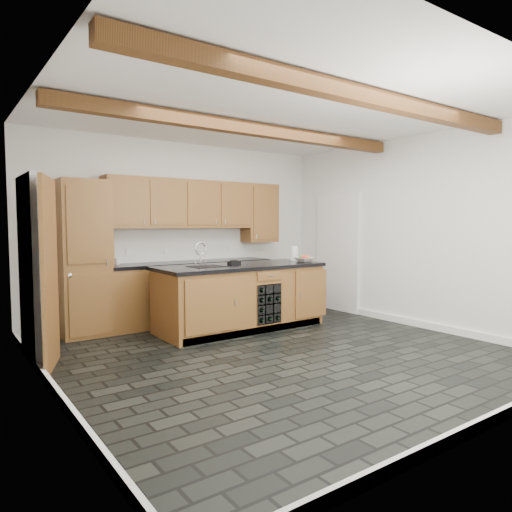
{
  "coord_description": "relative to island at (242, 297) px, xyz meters",
  "views": [
    {
      "loc": [
        -3.31,
        -4.16,
        1.51
      ],
      "look_at": [
        0.22,
        0.8,
        1.09
      ],
      "focal_mm": 32.0,
      "sensor_mm": 36.0,
      "label": 1
    }
  ],
  "objects": [
    {
      "name": "paper_towel",
      "position": [
        1.11,
        0.15,
        0.58
      ],
      "size": [
        0.13,
        0.13,
        0.23
      ],
      "primitive_type": "cylinder",
      "color": "white",
      "rests_on": "island"
    },
    {
      "name": "mug",
      "position": [
        -1.47,
        1.01,
        0.52
      ],
      "size": [
        0.15,
        0.15,
        0.1
      ],
      "primitive_type": "imported",
      "rotation": [
        0.0,
        0.0,
        0.44
      ],
      "color": "white",
      "rests_on": "back_cabinetry"
    },
    {
      "name": "kitchen_scale",
      "position": [
        -0.04,
        0.13,
        0.49
      ],
      "size": [
        0.2,
        0.13,
        0.06
      ],
      "rotation": [
        0.0,
        0.0,
        0.16
      ],
      "color": "black",
      "rests_on": "island"
    },
    {
      "name": "island",
      "position": [
        0.0,
        0.0,
        0.0
      ],
      "size": [
        2.48,
        0.96,
        0.93
      ],
      "color": "olive",
      "rests_on": "ground"
    },
    {
      "name": "fruit_bowl",
      "position": [
        1.07,
        -0.15,
        0.5
      ],
      "size": [
        0.28,
        0.28,
        0.07
      ],
      "primitive_type": "imported",
      "rotation": [
        0.0,
        0.0,
        0.02
      ],
      "color": "beige",
      "rests_on": "island"
    },
    {
      "name": "room_shell",
      "position": [
        -0.39,
        -0.75,
        1.06
      ],
      "size": [
        5.01,
        5.0,
        5.0
      ],
      "color": "white",
      "rests_on": "ground"
    },
    {
      "name": "faucet",
      "position": [
        -0.56,
        0.05,
        0.5
      ],
      "size": [
        0.45,
        0.4,
        0.34
      ],
      "color": "black",
      "rests_on": "island"
    },
    {
      "name": "fruit_cluster",
      "position": [
        1.07,
        -0.15,
        0.54
      ],
      "size": [
        0.16,
        0.17,
        0.07
      ],
      "color": "red",
      "rests_on": "fruit_bowl"
    },
    {
      "name": "ground",
      "position": [
        -0.31,
        -1.28,
        -0.46
      ],
      "size": [
        5.0,
        5.0,
        0.0
      ],
      "primitive_type": "plane",
      "color": "black",
      "rests_on": "ground"
    },
    {
      "name": "back_cabinetry",
      "position": [
        -0.68,
        0.95,
        0.52
      ],
      "size": [
        3.65,
        0.62,
        2.2
      ],
      "color": "olive",
      "rests_on": "ground"
    }
  ]
}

